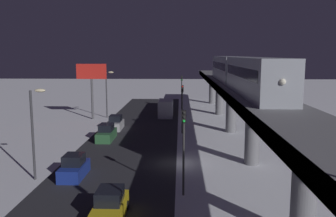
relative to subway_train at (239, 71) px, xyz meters
name	(u,v)px	position (x,y,z in m)	size (l,w,h in m)	color
ground_plane	(177,163)	(7.10, 9.06, -8.48)	(240.00, 240.00, 0.00)	white
avenue_asphalt	(120,163)	(12.68, 9.06, -8.48)	(11.00, 101.06, 0.01)	#28282D
elevated_railway	(252,104)	(0.09, 9.06, -2.72)	(5.00, 101.06, 6.70)	slate
subway_train	(239,71)	(0.00, 0.00, 0.00)	(2.94, 36.87, 3.40)	#999EA8
sedan_yellow	(110,207)	(11.28, 21.08, -7.70)	(1.91, 4.34, 1.97)	gold
sedan_silver	(116,124)	(15.88, -6.67, -7.68)	(1.80, 4.17, 1.97)	#B2B2B7
sedan_green	(106,133)	(15.88, -0.31, -7.68)	(1.80, 4.61, 1.97)	#2D6038
sedan_blue	(74,168)	(15.88, 13.30, -7.68)	(1.80, 4.04, 1.97)	navy
box_truck	(166,108)	(9.28, -18.21, -7.14)	(2.40, 7.40, 2.80)	gold
traffic_light_near	(184,140)	(6.58, 17.04, -4.29)	(0.32, 0.44, 6.40)	#2D2D2D
traffic_light_mid	(182,102)	(6.58, -4.23, -4.29)	(0.32, 0.44, 6.40)	#2D2D2D
traffic_light_far	(182,87)	(6.58, -25.51, -4.29)	(0.32, 0.44, 6.40)	#2D2D2D
commercial_billboard	(92,77)	(21.03, -14.57, -1.65)	(4.80, 0.36, 8.90)	#4C4C51
street_lamp_near	(35,123)	(18.75, 14.06, -3.67)	(1.35, 0.44, 7.65)	#38383D
street_lamp_far	(108,89)	(18.75, -15.94, -3.67)	(1.35, 0.44, 7.65)	#38383D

